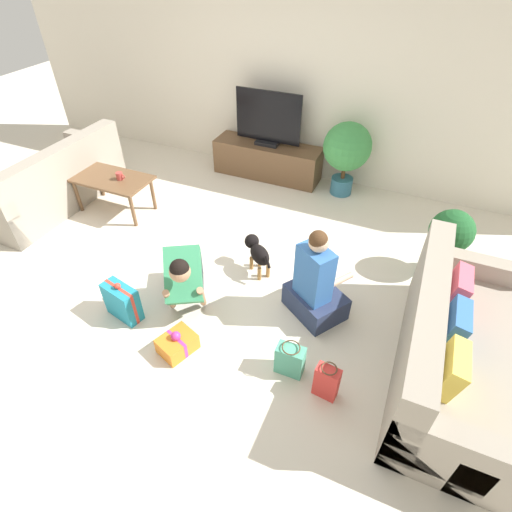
% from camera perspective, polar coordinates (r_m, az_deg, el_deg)
% --- Properties ---
extents(ground_plane, '(16.00, 16.00, 0.00)m').
position_cam_1_polar(ground_plane, '(4.21, -8.30, -3.16)').
color(ground_plane, beige).
extents(wall_back, '(8.40, 0.06, 2.60)m').
position_cam_1_polar(wall_back, '(5.68, 4.96, 23.98)').
color(wall_back, silver).
rests_on(wall_back, ground_plane).
extents(sofa_left, '(0.86, 1.91, 0.83)m').
position_cam_1_polar(sofa_left, '(5.79, -27.09, 9.20)').
color(sofa_left, gray).
rests_on(sofa_left, ground_plane).
extents(sofa_right, '(0.86, 1.91, 0.83)m').
position_cam_1_polar(sofa_right, '(3.53, 26.30, -11.96)').
color(sofa_right, gray).
rests_on(sofa_right, ground_plane).
extents(coffee_table, '(0.97, 0.53, 0.46)m').
position_cam_1_polar(coffee_table, '(5.29, -19.89, 9.96)').
color(coffee_table, brown).
rests_on(coffee_table, ground_plane).
extents(tv_console, '(1.52, 0.44, 0.48)m').
position_cam_1_polar(tv_console, '(5.87, 1.63, 13.53)').
color(tv_console, brown).
rests_on(tv_console, ground_plane).
extents(tv, '(0.92, 0.20, 0.72)m').
position_cam_1_polar(tv, '(5.64, 1.74, 18.68)').
color(tv, black).
rests_on(tv, tv_console).
extents(potted_plant_corner_right, '(0.43, 0.43, 0.74)m').
position_cam_1_polar(potted_plant_corner_right, '(4.40, 25.96, 2.61)').
color(potted_plant_corner_right, '#336B84').
rests_on(potted_plant_corner_right, ground_plane).
extents(potted_plant_back_right, '(0.61, 0.61, 0.98)m').
position_cam_1_polar(potted_plant_back_right, '(5.38, 12.85, 14.58)').
color(potted_plant_back_right, '#336B84').
rests_on(potted_plant_back_right, ground_plane).
extents(person_kneeling, '(0.65, 0.82, 0.77)m').
position_cam_1_polar(person_kneeling, '(3.75, -10.07, -2.93)').
color(person_kneeling, '#23232D').
rests_on(person_kneeling, ground_plane).
extents(person_sitting, '(0.65, 0.63, 0.95)m').
position_cam_1_polar(person_sitting, '(3.64, 8.48, -4.26)').
color(person_sitting, '#283351').
rests_on(person_sitting, ground_plane).
extents(dog, '(0.41, 0.35, 0.36)m').
position_cam_1_polar(dog, '(4.11, 0.20, 0.63)').
color(dog, black).
rests_on(dog, ground_plane).
extents(gift_box_a, '(0.38, 0.23, 0.41)m').
position_cam_1_polar(gift_box_a, '(3.88, -18.57, -6.20)').
color(gift_box_a, teal).
rests_on(gift_box_a, ground_plane).
extents(gift_box_b, '(0.33, 0.37, 0.22)m').
position_cam_1_polar(gift_box_b, '(3.55, -11.18, -12.17)').
color(gift_box_b, orange).
rests_on(gift_box_b, ground_plane).
extents(gift_bag_a, '(0.23, 0.15, 0.31)m').
position_cam_1_polar(gift_bag_a, '(3.32, 4.88, -14.54)').
color(gift_bag_a, '#4CA384').
rests_on(gift_bag_a, ground_plane).
extents(gift_bag_b, '(0.19, 0.13, 0.34)m').
position_cam_1_polar(gift_bag_b, '(3.23, 10.05, -17.26)').
color(gift_bag_b, red).
rests_on(gift_bag_b, ground_plane).
extents(mug, '(0.12, 0.08, 0.09)m').
position_cam_1_polar(mug, '(5.17, -18.90, 10.76)').
color(mug, '#B23D38').
rests_on(mug, coffee_table).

